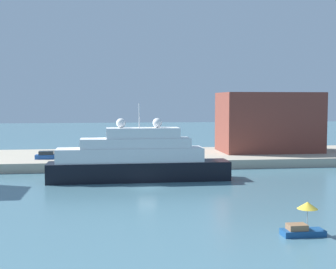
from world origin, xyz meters
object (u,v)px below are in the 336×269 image
Objects in this scene: large_yacht at (137,159)px; mooring_bollard at (149,158)px; person_figure at (74,153)px; harbor_building at (269,122)px; parked_car at (47,155)px; small_motorboat at (303,223)px.

large_yacht is 11.03m from mooring_bollard.
large_yacht is at bearing -58.81° from person_figure.
harbor_building reaches higher than parked_car.
harbor_building is 4.57× the size of parked_car.
small_motorboat is (12.91, -31.14, -2.06)m from large_yacht.
person_figure is at bearing 153.24° from mooring_bollard.
mooring_bollard is at bearing 74.51° from large_yacht.
parked_car is (-44.32, -6.77, -5.52)m from harbor_building.
mooring_bollard is (-26.17, -12.09, -5.71)m from harbor_building.
mooring_bollard is (-9.98, 41.71, 0.88)m from small_motorboat.
parked_car is (-15.23, 15.88, -1.00)m from large_yacht.
small_motorboat is 54.81m from parked_car.
harbor_building is 45.17m from parked_car.
small_motorboat is at bearing -59.11° from parked_car.
small_motorboat is 0.19× the size of harbor_building.
harbor_building is at bearing 37.90° from large_yacht.
small_motorboat is at bearing -64.23° from person_figure.
small_motorboat is 53.85m from person_figure.
person_figure is 15.04m from mooring_bollard.
harbor_building reaches higher than mooring_bollard.
large_yacht is 15.09× the size of person_figure.
harbor_building is at bearing 7.65° from person_figure.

